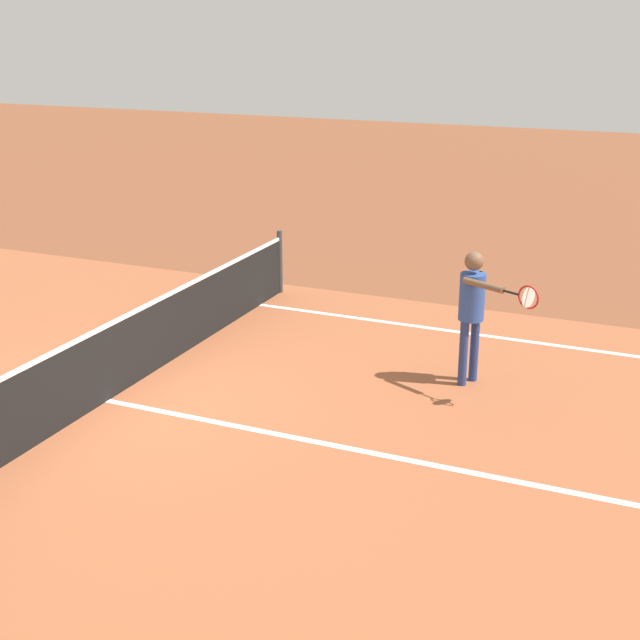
% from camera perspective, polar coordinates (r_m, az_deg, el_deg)
% --- Properties ---
extents(ground_plane, '(60.00, 60.00, 0.00)m').
position_cam_1_polar(ground_plane, '(11.06, -13.67, -5.12)').
color(ground_plane, brown).
extents(court_surface_inbounds, '(10.62, 24.40, 0.00)m').
position_cam_1_polar(court_surface_inbounds, '(11.06, -13.67, -5.12)').
color(court_surface_inbounds, '#9E5433').
rests_on(court_surface_inbounds, ground_plane).
extents(line_center_service, '(0.10, 6.40, 0.01)m').
position_cam_1_polar(line_center_service, '(9.62, 2.02, -8.36)').
color(line_center_service, white).
rests_on(line_center_service, ground_plane).
extents(net, '(9.83, 0.09, 1.07)m').
position_cam_1_polar(net, '(10.88, -13.87, -2.75)').
color(net, '#33383D').
rests_on(net, ground_plane).
extents(player_near, '(0.85, 1.07, 1.73)m').
position_cam_1_polar(player_near, '(11.04, 9.94, 1.10)').
color(player_near, navy).
rests_on(player_near, ground_plane).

